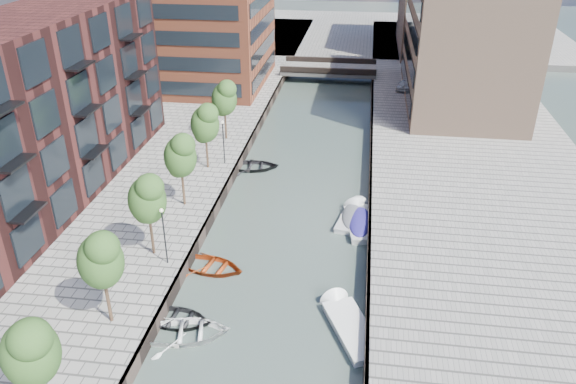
% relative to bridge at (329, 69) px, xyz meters
% --- Properties ---
extents(water, '(300.00, 300.00, 0.00)m').
position_rel_bridge_xyz_m(water, '(0.00, -32.00, -1.39)').
color(water, '#38473F').
rests_on(water, ground).
extents(quay_right, '(20.00, 140.00, 1.00)m').
position_rel_bridge_xyz_m(quay_right, '(16.00, -32.00, -0.89)').
color(quay_right, gray).
rests_on(quay_right, ground).
extents(quay_wall_left, '(0.25, 140.00, 1.00)m').
position_rel_bridge_xyz_m(quay_wall_left, '(-6.10, -32.00, -0.89)').
color(quay_wall_left, '#332823').
rests_on(quay_wall_left, ground).
extents(quay_wall_right, '(0.25, 140.00, 1.00)m').
position_rel_bridge_xyz_m(quay_wall_right, '(6.10, -32.00, -0.89)').
color(quay_wall_right, '#332823').
rests_on(quay_wall_right, ground).
extents(far_closure, '(80.00, 40.00, 1.00)m').
position_rel_bridge_xyz_m(far_closure, '(0.00, 28.00, -0.89)').
color(far_closure, gray).
rests_on(far_closure, ground).
extents(apartment_block, '(8.00, 38.00, 14.00)m').
position_rel_bridge_xyz_m(apartment_block, '(-20.00, -42.00, 6.61)').
color(apartment_block, black).
rests_on(apartment_block, quay_left).
extents(tan_block_near, '(12.00, 25.00, 14.00)m').
position_rel_bridge_xyz_m(tan_block_near, '(16.00, -10.00, 6.61)').
color(tan_block_near, '#95735B').
rests_on(tan_block_near, quay_right).
extents(bridge, '(13.00, 6.00, 1.30)m').
position_rel_bridge_xyz_m(bridge, '(0.00, 0.00, 0.00)').
color(bridge, gray).
rests_on(bridge, ground).
extents(tree_1, '(2.50, 2.50, 5.95)m').
position_rel_bridge_xyz_m(tree_1, '(-8.50, -61.00, 3.92)').
color(tree_1, '#382619').
rests_on(tree_1, quay_left).
extents(tree_2, '(2.50, 2.50, 5.95)m').
position_rel_bridge_xyz_m(tree_2, '(-8.50, -54.00, 3.92)').
color(tree_2, '#382619').
rests_on(tree_2, quay_left).
extents(tree_3, '(2.50, 2.50, 5.95)m').
position_rel_bridge_xyz_m(tree_3, '(-8.50, -47.00, 3.92)').
color(tree_3, '#382619').
rests_on(tree_3, quay_left).
extents(tree_4, '(2.50, 2.50, 5.95)m').
position_rel_bridge_xyz_m(tree_4, '(-8.50, -40.00, 3.92)').
color(tree_4, '#382619').
rests_on(tree_4, quay_left).
extents(tree_5, '(2.50, 2.50, 5.95)m').
position_rel_bridge_xyz_m(tree_5, '(-8.50, -33.00, 3.92)').
color(tree_5, '#382619').
rests_on(tree_5, quay_left).
extents(tree_6, '(2.50, 2.50, 5.95)m').
position_rel_bridge_xyz_m(tree_6, '(-8.50, -26.00, 3.92)').
color(tree_6, '#382619').
rests_on(tree_6, quay_left).
extents(lamp_1, '(0.24, 0.24, 4.12)m').
position_rel_bridge_xyz_m(lamp_1, '(-7.20, -48.00, 2.12)').
color(lamp_1, black).
rests_on(lamp_1, quay_left).
extents(lamp_2, '(0.24, 0.24, 4.12)m').
position_rel_bridge_xyz_m(lamp_2, '(-7.20, -32.00, 2.12)').
color(lamp_2, black).
rests_on(lamp_2, quay_left).
extents(sloop_1, '(4.61, 3.44, 0.91)m').
position_rel_bridge_xyz_m(sloop_1, '(-5.22, -52.52, -1.39)').
color(sloop_1, black).
rests_on(sloop_1, ground).
extents(sloop_2, '(5.25, 4.21, 0.97)m').
position_rel_bridge_xyz_m(sloop_2, '(-4.54, -46.98, -1.39)').
color(sloop_2, '#9B3510').
rests_on(sloop_2, ground).
extents(sloop_3, '(5.81, 4.69, 1.06)m').
position_rel_bridge_xyz_m(sloop_3, '(-4.26, -53.65, -1.39)').
color(sloop_3, white).
rests_on(sloop_3, ground).
extents(sloop_4, '(5.39, 4.24, 1.01)m').
position_rel_bridge_xyz_m(sloop_4, '(-4.83, -30.72, -1.39)').
color(sloop_4, black).
rests_on(sloop_4, ground).
extents(motorboat_2, '(4.13, 5.99, 1.90)m').
position_rel_bridge_xyz_m(motorboat_2, '(4.96, -51.35, -1.28)').
color(motorboat_2, white).
rests_on(motorboat_2, ground).
extents(motorboat_3, '(2.79, 5.78, 1.85)m').
position_rel_bridge_xyz_m(motorboat_3, '(5.28, -39.47, -1.17)').
color(motorboat_3, '#BABBB8').
rests_on(motorboat_3, ground).
extents(motorboat_4, '(2.65, 5.19, 1.65)m').
position_rel_bridge_xyz_m(motorboat_4, '(4.82, -38.65, -1.19)').
color(motorboat_4, silver).
rests_on(motorboat_4, ground).
extents(car, '(2.44, 3.71, 1.17)m').
position_rel_bridge_xyz_m(car, '(10.01, -6.89, 0.20)').
color(car, '#B4B8B9').
rests_on(car, quay_right).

